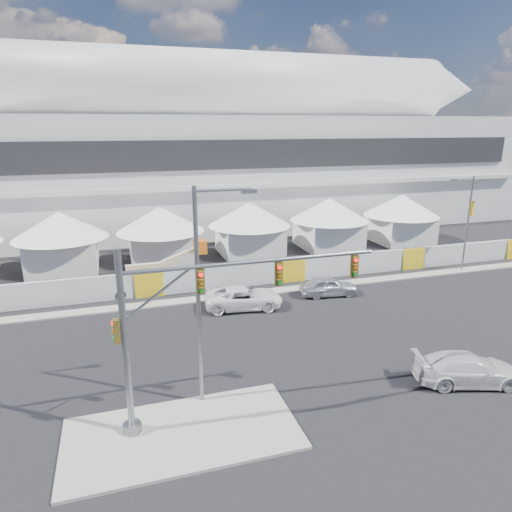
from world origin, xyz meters
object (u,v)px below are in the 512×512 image
object	(u,v)px
traffic_mast	(181,328)
streetlight_median	(204,283)
sedan_silver	(328,286)
streetlight_curb	(467,217)
lot_car_b	(500,246)
pickup_near	(468,369)
pickup_curb	(244,298)
boom_lift	(146,280)

from	to	relation	value
traffic_mast	streetlight_median	world-z (taller)	streetlight_median
sedan_silver	streetlight_curb	size ratio (longest dim) A/B	0.51
lot_car_b	traffic_mast	xyz separation A→B (m)	(-36.41, -19.23, 4.10)
pickup_near	lot_car_b	xyz separation A→B (m)	(21.86, 20.08, -0.14)
streetlight_median	traffic_mast	bearing A→B (deg)	-130.77
traffic_mast	streetlight_median	xyz separation A→B (m)	(1.31, 1.52, 1.34)
lot_car_b	streetlight_curb	xyz separation A→B (m)	(-8.90, -4.41, 4.41)
pickup_curb	lot_car_b	xyz separation A→B (m)	(30.23, 6.91, -0.14)
pickup_curb	boom_lift	distance (m)	8.56
sedan_silver	streetlight_median	distance (m)	17.28
streetlight_median	pickup_near	bearing A→B (deg)	-10.14
pickup_near	boom_lift	world-z (taller)	boom_lift
sedan_silver	pickup_curb	bearing A→B (deg)	101.49
lot_car_b	boom_lift	world-z (taller)	boom_lift
lot_car_b	streetlight_curb	world-z (taller)	streetlight_curb
pickup_near	traffic_mast	size ratio (longest dim) A/B	0.47
streetlight_curb	boom_lift	distance (m)	28.34
sedan_silver	lot_car_b	bearing A→B (deg)	-67.15
pickup_curb	pickup_near	world-z (taller)	pickup_near
traffic_mast	sedan_silver	bearing A→B (deg)	44.06
pickup_near	traffic_mast	distance (m)	15.10
sedan_silver	lot_car_b	distance (m)	24.03
streetlight_curb	boom_lift	world-z (taller)	streetlight_curb
streetlight_median	boom_lift	bearing A→B (deg)	95.91
traffic_mast	streetlight_curb	xyz separation A→B (m)	(27.51, 14.82, 0.32)
boom_lift	pickup_curb	bearing A→B (deg)	-41.92
pickup_near	traffic_mast	xyz separation A→B (m)	(-14.54, 0.85, 3.95)
pickup_curb	boom_lift	xyz separation A→B (m)	(-6.56, 5.50, 0.26)
sedan_silver	streetlight_curb	world-z (taller)	streetlight_curb
pickup_curb	traffic_mast	distance (m)	14.34
pickup_near	streetlight_median	size ratio (longest dim) A/B	0.53
pickup_near	traffic_mast	world-z (taller)	traffic_mast
pickup_near	lot_car_b	size ratio (longest dim) A/B	1.44
lot_car_b	streetlight_median	world-z (taller)	streetlight_median
pickup_curb	streetlight_median	bearing A→B (deg)	164.10
pickup_curb	lot_car_b	bearing A→B (deg)	-68.75
pickup_curb	streetlight_median	distance (m)	12.97
pickup_curb	pickup_near	size ratio (longest dim) A/B	1.04
sedan_silver	boom_lift	bearing A→B (deg)	77.26
pickup_near	lot_car_b	bearing A→B (deg)	-31.06
sedan_silver	boom_lift	distance (m)	14.52
boom_lift	streetlight_curb	bearing A→B (deg)	-8.07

